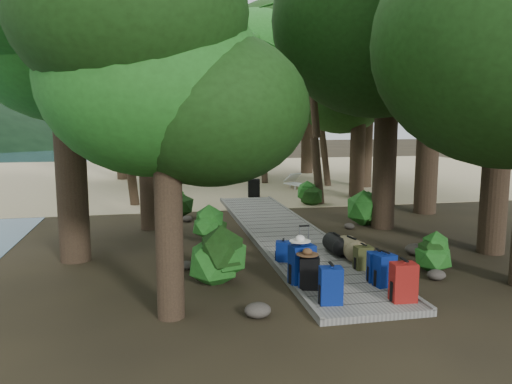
{
  "coord_description": "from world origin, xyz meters",
  "views": [
    {
      "loc": [
        -3.44,
        -12.0,
        3.21
      ],
      "look_at": [
        -0.47,
        2.61,
        1.0
      ],
      "focal_mm": 35.0,
      "sensor_mm": 36.0,
      "label": 1
    }
  ],
  "objects": [
    {
      "name": "sand_beach",
      "position": [
        0.0,
        16.0,
        0.01
      ],
      "size": [
        40.0,
        22.0,
        0.02
      ],
      "primitive_type": "cube",
      "color": "tan",
      "rests_on": "ground"
    },
    {
      "name": "boardwalk",
      "position": [
        0.0,
        1.0,
        0.06
      ],
      "size": [
        2.0,
        12.0,
        0.12
      ],
      "primitive_type": "cube",
      "color": "gray",
      "rests_on": "ground"
    },
    {
      "name": "palm_right_c",
      "position": [
        2.14,
        12.28,
        3.46
      ],
      "size": [
        4.35,
        4.35,
        6.92
      ],
      "primitive_type": null,
      "color": "#124113",
      "rests_on": "ground"
    },
    {
      "name": "rock_left_d",
      "position": [
        -2.5,
        3.43,
        0.09
      ],
      "size": [
        0.34,
        0.31,
        0.19
      ],
      "primitive_type": null,
      "color": "#4C473F",
      "rests_on": "ground"
    },
    {
      "name": "palm_left_a",
      "position": [
        -4.47,
        6.77,
        3.69
      ],
      "size": [
        4.64,
        4.64,
        7.38
      ],
      "primitive_type": null,
      "color": "#124113",
      "rests_on": "ground"
    },
    {
      "name": "tree_right_b",
      "position": [
        4.44,
        -1.67,
        4.51
      ],
      "size": [
        5.05,
        5.05,
        9.02
      ],
      "primitive_type": null,
      "color": "black",
      "rests_on": "ground"
    },
    {
      "name": "ground",
      "position": [
        0.0,
        0.0,
        0.0
      ],
      "size": [
        120.0,
        120.0,
        0.0
      ],
      "primitive_type": "plane",
      "color": "#302818",
      "rests_on": "ground"
    },
    {
      "name": "tree_back_c",
      "position": [
        5.34,
        16.11,
        5.02
      ],
      "size": [
        5.58,
        5.58,
        10.04
      ],
      "primitive_type": null,
      "color": "black",
      "rests_on": "ground"
    },
    {
      "name": "duffel_right_khaki",
      "position": [
        0.78,
        -1.88,
        0.35
      ],
      "size": [
        0.56,
        0.75,
        0.45
      ],
      "primitive_type": null,
      "rotation": [
        0.0,
        0.0,
        0.17
      ],
      "color": "#776546",
      "rests_on": "boardwalk"
    },
    {
      "name": "backpack_left_d",
      "position": [
        -0.75,
        -1.79,
        0.37
      ],
      "size": [
        0.38,
        0.32,
        0.49
      ],
      "primitive_type": null,
      "rotation": [
        0.0,
        0.0,
        -0.31
      ],
      "color": "navy",
      "rests_on": "boardwalk"
    },
    {
      "name": "tree_right_c",
      "position": [
        3.11,
        1.41,
        4.78
      ],
      "size": [
        5.52,
        5.52,
        9.56
      ],
      "primitive_type": null,
      "color": "black",
      "rests_on": "ground"
    },
    {
      "name": "palm_right_b",
      "position": [
        4.63,
        10.75,
        4.1
      ],
      "size": [
        4.25,
        4.25,
        8.21
      ],
      "primitive_type": null,
      "color": "#124113",
      "rests_on": "ground"
    },
    {
      "name": "backpack_right_a",
      "position": [
        0.64,
        -4.52,
        0.49
      ],
      "size": [
        0.43,
        0.32,
        0.74
      ],
      "primitive_type": null,
      "rotation": [
        0.0,
        0.0,
        -0.07
      ],
      "color": "maroon",
      "rests_on": "boardwalk"
    },
    {
      "name": "tree_back_b",
      "position": [
        2.24,
        15.66,
        5.18
      ],
      "size": [
        5.81,
        5.81,
        10.37
      ],
      "primitive_type": null,
      "color": "black",
      "rests_on": "ground"
    },
    {
      "name": "tree_back_d",
      "position": [
        -5.12,
        15.13,
        4.3
      ],
      "size": [
        5.16,
        5.16,
        8.6
      ],
      "primitive_type": null,
      "color": "black",
      "rests_on": "ground"
    },
    {
      "name": "rock_left_c",
      "position": [
        -1.65,
        0.23,
        0.14
      ],
      "size": [
        0.51,
        0.46,
        0.28
      ],
      "primitive_type": null,
      "color": "#4C473F",
      "rests_on": "ground"
    },
    {
      "name": "tree_left_c",
      "position": [
        -3.65,
        2.63,
        3.55
      ],
      "size": [
        4.08,
        4.08,
        7.09
      ],
      "primitive_type": null,
      "color": "black",
      "rests_on": "ground"
    },
    {
      "name": "hat_brown",
      "position": [
        -0.8,
        -3.65,
        0.84
      ],
      "size": [
        0.4,
        0.4,
        0.12
      ],
      "primitive_type": null,
      "color": "#51351E",
      "rests_on": "backpack_left_b"
    },
    {
      "name": "backpack_right_b",
      "position": [
        0.67,
        -3.74,
        0.45
      ],
      "size": [
        0.41,
        0.33,
        0.67
      ],
      "primitive_type": null,
      "rotation": [
        0.0,
        0.0,
        0.2
      ],
      "color": "navy",
      "rests_on": "boardwalk"
    },
    {
      "name": "hat_white",
      "position": [
        -0.85,
        -3.35,
        1.02
      ],
      "size": [
        0.4,
        0.4,
        0.13
      ],
      "primitive_type": null,
      "color": "silver",
      "rests_on": "backpack_left_c"
    },
    {
      "name": "shrub_right_c",
      "position": [
        2.09,
        5.6,
        0.43
      ],
      "size": [
        0.96,
        0.96,
        0.87
      ],
      "primitive_type": null,
      "color": "#1E5419",
      "rests_on": "ground"
    },
    {
      "name": "tree_right_d",
      "position": [
        5.58,
        3.32,
        5.33
      ],
      "size": [
        5.81,
        5.81,
        10.66
      ],
      "primitive_type": null,
      "color": "black",
      "rests_on": "ground"
    },
    {
      "name": "tree_right_f",
      "position": [
        6.2,
        9.82,
        4.87
      ],
      "size": [
        5.45,
        5.45,
        9.74
      ],
      "primitive_type": null,
      "color": "black",
      "rests_on": "ground"
    },
    {
      "name": "rock_left_a",
      "position": [
        -1.87,
        -4.44,
        0.12
      ],
      "size": [
        0.44,
        0.39,
        0.24
      ],
      "primitive_type": null,
      "color": "#4C473F",
      "rests_on": "ground"
    },
    {
      "name": "shrub_left_b",
      "position": [
        -2.12,
        0.77,
        0.39
      ],
      "size": [
        0.87,
        0.87,
        0.78
      ],
      "primitive_type": null,
      "color": "#1E5419",
      "rests_on": "ground"
    },
    {
      "name": "rock_right_b",
      "position": [
        2.55,
        -1.51,
        0.14
      ],
      "size": [
        0.49,
        0.44,
        0.27
      ],
      "primitive_type": null,
      "color": "#4C473F",
      "rests_on": "ground"
    },
    {
      "name": "backpack_right_c",
      "position": [
        0.66,
        -3.47,
        0.44
      ],
      "size": [
        0.41,
        0.32,
        0.63
      ],
      "primitive_type": null,
      "rotation": [
        0.0,
        0.0,
        -0.18
      ],
      "color": "navy",
      "rests_on": "boardwalk"
    },
    {
      "name": "tree_back_a",
      "position": [
        -1.32,
        14.62,
        4.34
      ],
      "size": [
        5.01,
        5.01,
        8.68
      ],
      "primitive_type": null,
      "color": "black",
      "rests_on": "ground"
    },
    {
      "name": "kayak",
      "position": [
        -2.98,
        9.94,
        0.17
      ],
      "size": [
        1.1,
        3.03,
        0.3
      ],
      "primitive_type": "ellipsoid",
      "rotation": [
        0.0,
        0.0,
        0.15
      ],
      "color": "#B21C0F",
      "rests_on": "sand_beach"
    },
    {
      "name": "tree_right_e",
      "position": [
        4.65,
        7.06,
        4.35
      ],
      "size": [
        4.83,
        4.83,
        8.7
      ],
      "primitive_type": null,
      "color": "black",
      "rests_on": "ground"
    },
    {
      "name": "shrub_right_b",
      "position": [
        2.85,
        1.76,
        0.51
      ],
      "size": [
        1.13,
        1.13,
        1.02
      ],
      "primitive_type": null,
      "color": "#1E5419",
      "rests_on": "ground"
    },
    {
      "name": "shrub_left_c",
      "position": [
        -2.87,
        4.28,
        0.52
      ],
      "size": [
        1.15,
        1.15,
        1.03
      ],
      "primitive_type": null,
      "color": "#1E5419",
      "rests_on": "ground"
    },
    {
      "name": "suitcase_on_boardwalk",
      "position": [
        -0.61,
        -2.83,
        0.4
      ],
      "size": [
        0.37,
        0.21,
        0.56
      ],
      "primitive_type": null,
      "rotation": [
        0.0,
        0.0,
        0.04
      ],
      "color": "black",
      "rests_on": "boardwalk"
    },
    {
      "name": "backpack_right_d",
      "position": [
        0.72,
        -2.68,
        0.39
      ],
      "size": [
        0.36,
        0.26,
        0.53
      ],
      "primitive_type": null,
      "rotation": [
        0.0,
        0.0,
        0.03
      ],
      "color": "#363717",
      "rests_on": "boardwalk"
    },
    {
      "name": "backpack_left_b",
      "position": [
        -0.74,
        -3.61,
        0.45
      ],
      "size": [
        0.41,
        0.34,
        0.66
      ],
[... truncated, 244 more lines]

